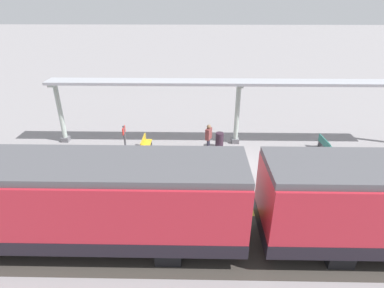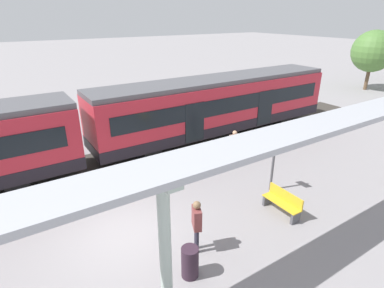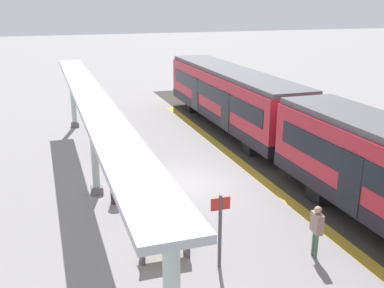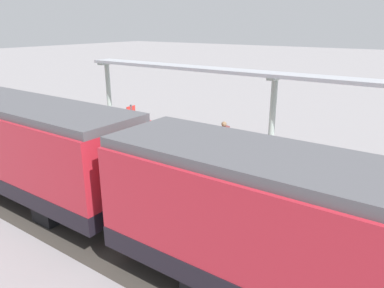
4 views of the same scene
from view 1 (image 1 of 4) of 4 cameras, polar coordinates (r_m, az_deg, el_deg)
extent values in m
plane|color=gray|center=(16.24, 8.86, -4.83)|extent=(176.00, 176.00, 0.00)
cube|color=gold|center=(13.40, 10.68, -12.53)|extent=(0.51, 27.46, 0.01)
cube|color=#38332D|center=(12.04, 12.05, -18.05)|extent=(3.20, 39.46, 0.01)
cube|color=black|center=(13.77, 32.34, -6.99)|extent=(0.04, 1.10, 2.00)
cube|color=black|center=(12.60, 24.64, -15.98)|extent=(2.21, 0.90, 0.64)
cube|color=#B92331|center=(11.97, -27.54, -9.27)|extent=(2.60, 14.58, 2.60)
cube|color=black|center=(12.54, -26.55, -13.12)|extent=(2.63, 14.60, 0.55)
cube|color=#515156|center=(11.27, -29.02, -3.32)|extent=(2.39, 14.58, 0.24)
cube|color=black|center=(12.77, -25.28, -4.79)|extent=(0.03, 13.41, 0.84)
cube|color=black|center=(12.21, -14.38, -7.48)|extent=(0.04, 1.10, 2.00)
cube|color=black|center=(11.65, -4.10, -17.06)|extent=(2.21, 0.90, 0.64)
cube|color=slate|center=(19.06, 8.17, 0.67)|extent=(0.44, 0.44, 0.30)
cylinder|color=#ACBDB2|center=(18.36, 8.53, 5.80)|extent=(0.28, 0.28, 3.34)
cube|color=#ACBDB2|center=(17.83, 8.90, 11.01)|extent=(1.10, 0.36, 0.12)
cube|color=slate|center=(20.66, -22.75, 0.87)|extent=(0.44, 0.44, 0.30)
cylinder|color=#ACBDB2|center=(20.01, -23.64, 5.58)|extent=(0.28, 0.28, 3.34)
cube|color=#ACBDB2|center=(19.53, -24.56, 10.31)|extent=(1.10, 0.36, 0.12)
cube|color=#A8AAB2|center=(17.78, 8.42, 11.46)|extent=(1.20, 21.88, 0.16)
cube|color=#2D7267|center=(19.27, 24.12, -0.24)|extent=(1.52, 0.50, 0.04)
cube|color=#2D7267|center=(19.10, 23.72, 0.34)|extent=(1.50, 0.12, 0.40)
cube|color=#4C4C51|center=(19.91, 23.26, 0.02)|extent=(0.11, 0.40, 0.42)
cube|color=#4C4C51|center=(18.83, 24.77, -1.78)|extent=(0.11, 0.40, 0.42)
cube|color=gold|center=(17.87, -8.57, -0.13)|extent=(1.50, 0.45, 0.04)
cube|color=gold|center=(17.81, -9.22, 0.51)|extent=(1.50, 0.07, 0.40)
cube|color=#4C4C51|center=(18.57, -8.20, 0.15)|extent=(0.10, 0.40, 0.42)
cube|color=#4C4C51|center=(17.39, -8.87, -1.79)|extent=(0.10, 0.40, 0.42)
cylinder|color=#32202E|center=(18.27, 5.21, 0.75)|extent=(0.48, 0.48, 0.93)
cylinder|color=#4C4C51|center=(16.57, -12.48, -0.15)|extent=(0.10, 0.10, 2.20)
cube|color=red|center=(16.22, -12.77, 2.54)|extent=(0.56, 0.04, 0.36)
cylinder|color=#426349|center=(14.68, -16.44, -7.51)|extent=(0.10, 0.10, 0.80)
cylinder|color=#426349|center=(14.62, -15.85, -7.59)|extent=(0.10, 0.10, 0.80)
cube|color=gray|center=(14.28, -16.50, -5.20)|extent=(0.27, 0.49, 0.60)
sphere|color=tan|center=(14.08, -16.71, -3.77)|extent=(0.22, 0.22, 0.22)
cylinder|color=#252330|center=(17.52, 2.99, -0.44)|extent=(0.11, 0.11, 0.87)
cylinder|color=#252330|center=(17.67, 3.21, -0.21)|extent=(0.11, 0.11, 0.87)
cube|color=brown|center=(17.27, 3.16, 1.93)|extent=(0.56, 0.41, 0.65)
sphere|color=#836345|center=(17.09, 3.20, 3.29)|extent=(0.24, 0.24, 0.24)
camera|label=2|loc=(22.47, 14.41, 21.41)|focal=28.83mm
camera|label=3|loc=(23.54, -38.44, 18.39)|focal=42.38mm
camera|label=4|loc=(9.10, 72.93, -8.35)|focal=33.94mm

